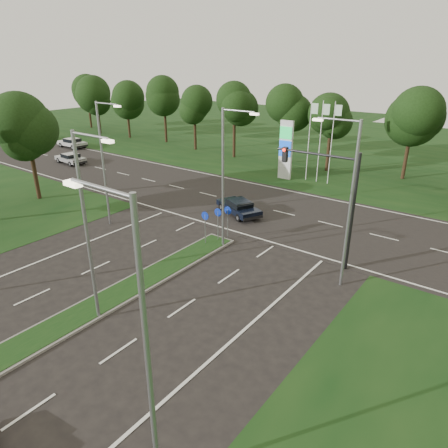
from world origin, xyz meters
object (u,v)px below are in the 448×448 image
Objects in this scene: far_car_c at (33,135)px; far_car_d at (15,132)px; far_car_a at (71,158)px; navy_sedan at (239,207)px; far_car_b at (72,143)px.

far_car_c is 1.05× the size of far_car_d.
far_car_a reaches higher than far_car_d.
navy_sedan is 50.65m from far_car_d.
far_car_c reaches higher than far_car_d.
navy_sedan is at bearing -101.98° from far_car_b.
far_car_a is 9.93m from far_car_b.
far_car_c is (-44.44, 7.43, -0.02)m from navy_sedan.
navy_sedan reaches higher than far_car_d.
far_car_b is at bearing 102.61° from navy_sedan.
far_car_b reaches higher than navy_sedan.
far_car_b is (-8.17, 5.65, 0.05)m from far_car_a.
far_car_a reaches higher than far_car_c.
far_car_b is at bearing -113.22° from far_car_d.
far_car_a is 1.04× the size of far_car_d.
far_car_a is at bearing -92.07° from far_car_c.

